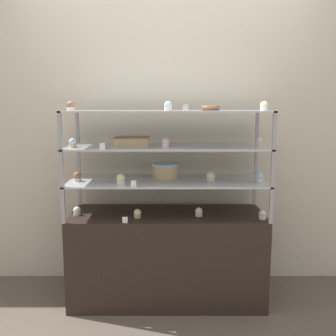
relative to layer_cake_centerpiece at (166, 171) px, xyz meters
name	(u,v)px	position (x,y,z in m)	size (l,w,h in m)	color
ground_plane	(168,298)	(0.02, -0.09, -0.99)	(20.00, 20.00, 0.00)	brown
back_wall	(168,127)	(0.02, 0.32, 0.31)	(8.00, 0.05, 2.60)	beige
display_base	(168,256)	(0.02, -0.09, -0.65)	(1.44, 0.53, 0.68)	black
display_riser_lower	(168,182)	(0.02, -0.09, -0.07)	(1.44, 0.53, 0.25)	#99999E
display_riser_middle	(168,147)	(0.02, -0.09, 0.19)	(1.44, 0.53, 0.25)	#99999E
display_riser_upper	(168,112)	(0.02, -0.09, 0.44)	(1.44, 0.53, 0.25)	#99999E
layer_cake_centerpiece	(166,171)	(0.00, 0.00, 0.00)	(0.20, 0.20, 0.11)	#DBBC84
sheet_cake_frosted	(133,141)	(-0.24, -0.07, 0.23)	(0.25, 0.17, 0.06)	#DBBC84
cupcake_0	(78,211)	(-0.65, -0.14, -0.28)	(0.05, 0.05, 0.06)	beige
cupcake_1	(138,214)	(-0.20, -0.21, -0.28)	(0.05, 0.05, 0.06)	#CCB28C
cupcake_2	(200,212)	(0.25, -0.16, -0.28)	(0.05, 0.05, 0.06)	beige
cupcake_3	(263,215)	(0.69, -0.23, -0.28)	(0.05, 0.05, 0.06)	white
price_tag_0	(126,220)	(-0.27, -0.33, -0.29)	(0.04, 0.00, 0.04)	white
cupcake_4	(78,177)	(-0.64, -0.14, -0.02)	(0.06, 0.06, 0.07)	beige
cupcake_5	(122,179)	(-0.31, -0.23, -0.02)	(0.06, 0.06, 0.07)	white
cupcake_6	(212,177)	(0.33, -0.14, -0.02)	(0.06, 0.06, 0.07)	beige
cupcake_7	(259,177)	(0.68, -0.15, -0.02)	(0.06, 0.06, 0.07)	white
price_tag_1	(134,184)	(-0.21, -0.33, -0.03)	(0.04, 0.00, 0.04)	white
cupcake_8	(73,143)	(-0.64, -0.21, 0.23)	(0.05, 0.05, 0.07)	#CCB28C
cupcake_9	(166,143)	(0.00, -0.20, 0.23)	(0.05, 0.05, 0.07)	white
cupcake_10	(260,142)	(0.67, -0.15, 0.23)	(0.05, 0.05, 0.07)	beige
price_tag_2	(103,146)	(-0.42, -0.33, 0.22)	(0.04, 0.00, 0.04)	white
cupcake_11	(71,106)	(-0.65, -0.21, 0.49)	(0.05, 0.05, 0.07)	beige
cupcake_12	(169,106)	(0.02, -0.19, 0.49)	(0.05, 0.05, 0.07)	beige
cupcake_13	(265,106)	(0.69, -0.18, 0.49)	(0.05, 0.05, 0.07)	white
price_tag_3	(186,108)	(0.14, -0.33, 0.48)	(0.04, 0.00, 0.04)	white
donut_glazed	(211,108)	(0.33, -0.02, 0.47)	(0.14, 0.14, 0.03)	brown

